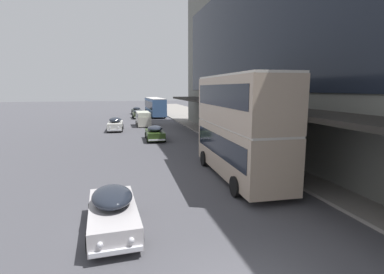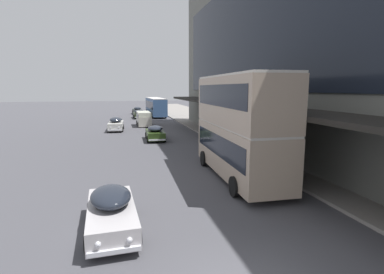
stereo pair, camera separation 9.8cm
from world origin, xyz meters
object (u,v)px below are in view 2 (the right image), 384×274
object	(u,v)px
vw_van	(144,118)
sedan_lead_near	(155,133)
sedan_trailing_mid	(137,111)
transit_bus_kerbside_rear	(156,106)
sedan_far_back	(111,210)
sedan_lead_mid	(116,124)
transit_bus_kerbside_front	(239,124)
sedan_trailing_near	(139,114)

from	to	relation	value
vw_van	sedan_lead_near	bearing A→B (deg)	-89.57
vw_van	sedan_trailing_mid	bearing A→B (deg)	88.80
transit_bus_kerbside_rear	sedan_lead_near	xyz separation A→B (m)	(-3.32, -25.82, -1.20)
vw_van	sedan_far_back	bearing A→B (deg)	-97.08
transit_bus_kerbside_rear	sedan_lead_mid	world-z (taller)	transit_bus_kerbside_rear
sedan_far_back	sedan_lead_near	bearing A→B (deg)	78.25
sedan_trailing_mid	sedan_far_back	bearing A→B (deg)	-94.83
transit_bus_kerbside_front	transit_bus_kerbside_rear	world-z (taller)	transit_bus_kerbside_front
transit_bus_kerbside_rear	transit_bus_kerbside_front	bearing A→B (deg)	-90.34
transit_bus_kerbside_front	sedan_lead_near	xyz separation A→B (m)	(-3.08, 13.96, -2.44)
sedan_trailing_near	sedan_trailing_mid	bearing A→B (deg)	88.08
transit_bus_kerbside_rear	sedan_lead_mid	bearing A→B (deg)	-112.08
transit_bus_kerbside_rear	sedan_lead_near	bearing A→B (deg)	-97.32
transit_bus_kerbside_rear	sedan_far_back	xyz separation A→B (m)	(-7.24, -44.72, -1.18)
transit_bus_kerbside_rear	vw_van	size ratio (longest dim) A/B	2.52
transit_bus_kerbside_rear	sedan_lead_near	distance (m)	26.06
sedan_lead_mid	vw_van	bearing A→B (deg)	45.51
sedan_trailing_mid	sedan_lead_near	world-z (taller)	sedan_lead_near
sedan_far_back	sedan_trailing_near	xyz separation A→B (m)	(3.96, 41.90, -0.02)
sedan_lead_mid	transit_bus_kerbside_front	bearing A→B (deg)	-72.69
sedan_lead_mid	sedan_lead_near	bearing A→B (deg)	-65.01
sedan_trailing_mid	vw_van	distance (m)	19.35
transit_bus_kerbside_front	vw_van	distance (m)	26.25
sedan_far_back	vw_van	world-z (taller)	vw_van
sedan_far_back	sedan_trailing_near	bearing A→B (deg)	84.60
sedan_trailing_near	sedan_trailing_mid	world-z (taller)	sedan_trailing_near
sedan_lead_near	vw_van	world-z (taller)	vw_van
sedan_trailing_mid	sedan_lead_near	xyz separation A→B (m)	(-0.32, -31.36, 0.01)
transit_bus_kerbside_front	sedan_trailing_mid	bearing A→B (deg)	93.49
sedan_lead_mid	vw_van	xyz separation A→B (m)	(3.74, 3.81, 0.30)
sedan_lead_mid	vw_van	world-z (taller)	vw_van
sedan_lead_near	sedan_trailing_near	bearing A→B (deg)	89.91
sedan_trailing_mid	transit_bus_kerbside_front	bearing A→B (deg)	-86.51
sedan_far_back	sedan_lead_near	xyz separation A→B (m)	(3.93, 18.89, -0.02)
sedan_lead_mid	sedan_trailing_near	xyz separation A→B (m)	(3.86, 14.79, -0.06)
sedan_far_back	sedan_trailing_mid	size ratio (longest dim) A/B	0.89
sedan_far_back	sedan_trailing_near	size ratio (longest dim) A/B	0.99
transit_bus_kerbside_rear	vw_van	xyz separation A→B (m)	(-3.41, -13.80, -0.84)
transit_bus_kerbside_front	sedan_lead_mid	distance (m)	23.35
sedan_trailing_near	transit_bus_kerbside_rear	bearing A→B (deg)	40.66
transit_bus_kerbside_rear	sedan_lead_mid	distance (m)	19.04
sedan_far_back	sedan_lead_near	distance (m)	19.30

